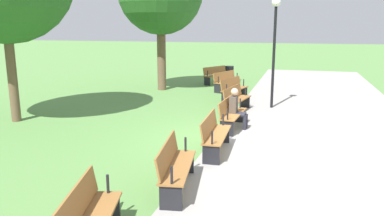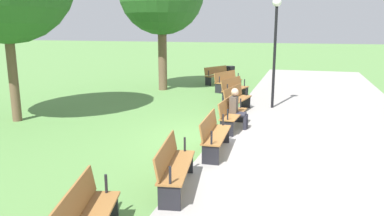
# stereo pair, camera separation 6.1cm
# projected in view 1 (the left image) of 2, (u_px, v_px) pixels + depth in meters

# --- Properties ---
(ground_plane) EXTENTS (120.00, 120.00, 0.00)m
(ground_plane) POSITION_uv_depth(u_px,v_px,m) (227.00, 139.00, 9.99)
(ground_plane) COLOR #5B8C47
(path_paving) EXTENTS (34.31, 5.75, 0.01)m
(path_paving) POSITION_uv_depth(u_px,v_px,m) (326.00, 148.00, 9.31)
(path_paving) COLOR #A39E99
(path_paving) RESTS_ON ground
(bench_0) EXTENTS (1.76, 1.23, 0.89)m
(bench_0) POSITION_uv_depth(u_px,v_px,m) (216.00, 75.00, 19.64)
(bench_0) COLOR #996633
(bench_0) RESTS_ON ground
(bench_1) EXTENTS (1.80, 1.08, 0.89)m
(bench_1) POSITION_uv_depth(u_px,v_px,m) (226.00, 81.00, 17.48)
(bench_1) COLOR #996633
(bench_1) RESTS_ON ground
(bench_2) EXTENTS (1.81, 0.92, 0.89)m
(bench_2) POSITION_uv_depth(u_px,v_px,m) (233.00, 88.00, 15.30)
(bench_2) COLOR #996633
(bench_2) RESTS_ON ground
(bench_3) EXTENTS (1.80, 0.75, 0.89)m
(bench_3) POSITION_uv_depth(u_px,v_px,m) (236.00, 99.00, 13.12)
(bench_3) COLOR #996633
(bench_3) RESTS_ON ground
(bench_4) EXTENTS (1.77, 0.57, 0.89)m
(bench_4) POSITION_uv_depth(u_px,v_px,m) (231.00, 113.00, 10.97)
(bench_4) COLOR #996633
(bench_4) RESTS_ON ground
(bench_5) EXTENTS (1.77, 0.57, 0.89)m
(bench_5) POSITION_uv_depth(u_px,v_px,m) (214.00, 133.00, 8.87)
(bench_5) COLOR #996633
(bench_5) RESTS_ON ground
(bench_6) EXTENTS (1.80, 0.75, 0.89)m
(bench_6) POSITION_uv_depth(u_px,v_px,m) (175.00, 165.00, 6.85)
(bench_6) COLOR #996633
(bench_6) RESTS_ON ground
(person_seated) EXTENTS (0.34, 0.53, 1.20)m
(person_seated) POSITION_uv_depth(u_px,v_px,m) (237.00, 107.00, 10.95)
(person_seated) COLOR #4C4238
(person_seated) RESTS_ON ground
(lamp_post) EXTENTS (0.32, 0.32, 3.94)m
(lamp_post) POSITION_uv_depth(u_px,v_px,m) (275.00, 32.00, 13.33)
(lamp_post) COLOR black
(lamp_post) RESTS_ON ground
(trash_bin) EXTENTS (0.51, 0.51, 0.76)m
(trash_bin) POSITION_uv_depth(u_px,v_px,m) (229.00, 73.00, 21.19)
(trash_bin) COLOR black
(trash_bin) RESTS_ON ground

